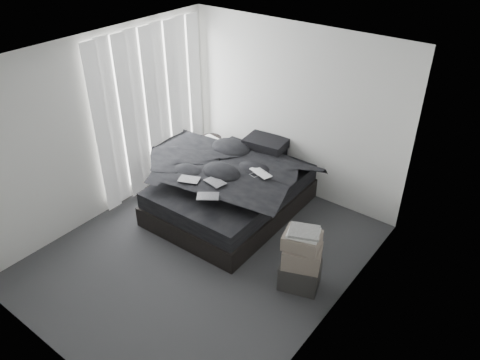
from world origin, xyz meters
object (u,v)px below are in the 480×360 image
Objects in this scene: laptop at (258,169)px; side_stand at (211,157)px; box_lower at (300,274)px; bed at (232,201)px.

laptop is 1.50m from side_stand.
laptop reaches higher than side_stand.
box_lower is at bearing -27.77° from side_stand.
side_stand is at bearing 145.83° from bed.
laptop is at bearing -21.81° from side_stand.
bed is at bearing -154.50° from laptop.
laptop reaches higher than box_lower.
bed is 3.34× the size of side_stand.
side_stand is 2.87m from box_lower.
side_stand is (-0.91, 0.59, 0.18)m from bed.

